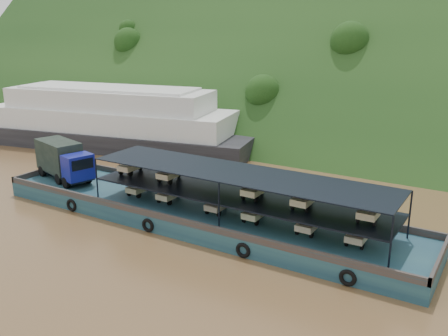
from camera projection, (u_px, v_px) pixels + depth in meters
The scene contains 4 objects.
ground at pixel (226, 220), 38.91m from camera, with size 160.00×160.00×0.00m, color brown.
hillside at pixel (361, 135), 68.39m from camera, with size 140.00×28.00×28.00m, color #163613.
cargo_barge at pixel (184, 205), 38.88m from camera, with size 35.04×7.18×4.63m.
passenger_ferry at pixel (111, 121), 61.35m from camera, with size 37.34×16.36×7.34m.
Camera 1 is at (18.70, -30.95, 14.92)m, focal length 40.00 mm.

